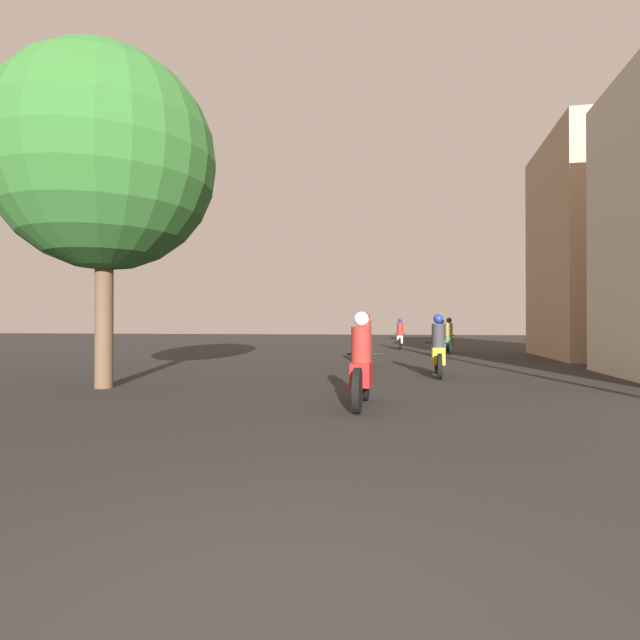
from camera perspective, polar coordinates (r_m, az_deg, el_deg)
The scene contains 8 objects.
motorcycle_red at distance 7.98m, azimuth 4.79°, elevation -5.50°, with size 0.60×1.94×1.51m.
motorcycle_yellow at distance 12.86m, azimuth 13.35°, elevation -3.51°, with size 0.60×2.03×1.56m.
motorcycle_orange at distance 15.54m, azimuth 5.30°, elevation -2.83°, with size 0.60×2.01×1.67m.
motorcycle_white at distance 20.38m, azimuth 13.64°, elevation -2.41°, with size 0.60×2.01×1.54m.
motorcycle_green at distance 22.93m, azimuth 14.52°, elevation -2.12°, with size 0.60×2.06×1.60m.
motorcycle_silver at distance 26.54m, azimuth 9.14°, elevation -1.90°, with size 0.60×1.97×1.63m.
building_right_far at distance 22.65m, azimuth 31.10°, elevation 7.15°, with size 5.53×6.53×8.57m.
street_tree at distance 11.63m, azimuth -23.40°, elevation 16.33°, with size 4.52×4.52×6.94m.
Camera 1 is at (0.59, -1.84, 1.31)m, focal length 28.00 mm.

